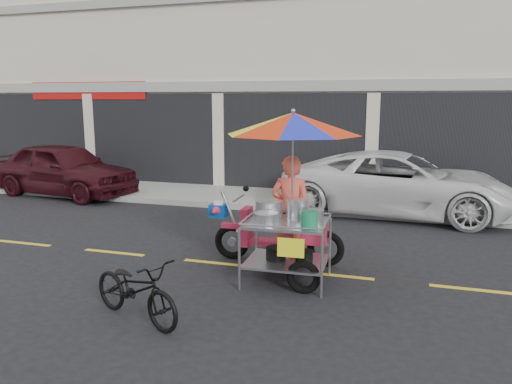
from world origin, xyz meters
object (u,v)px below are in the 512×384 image
(white_pickup, at_px, (399,183))
(near_bicycle, at_px, (136,289))
(maroon_sedan, at_px, (64,169))
(food_vendor_rig, at_px, (290,172))

(white_pickup, distance_m, near_bicycle, 7.66)
(maroon_sedan, xyz_separation_m, white_pickup, (9.26, 0.33, -0.01))
(white_pickup, height_order, near_bicycle, white_pickup)
(maroon_sedan, distance_m, near_bicycle, 9.22)
(maroon_sedan, relative_size, food_vendor_rig, 1.69)
(near_bicycle, bearing_deg, white_pickup, -0.35)
(white_pickup, bearing_deg, maroon_sedan, 97.36)
(maroon_sedan, bearing_deg, white_pickup, -78.74)
(maroon_sedan, height_order, near_bicycle, maroon_sedan)
(maroon_sedan, distance_m, white_pickup, 9.27)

